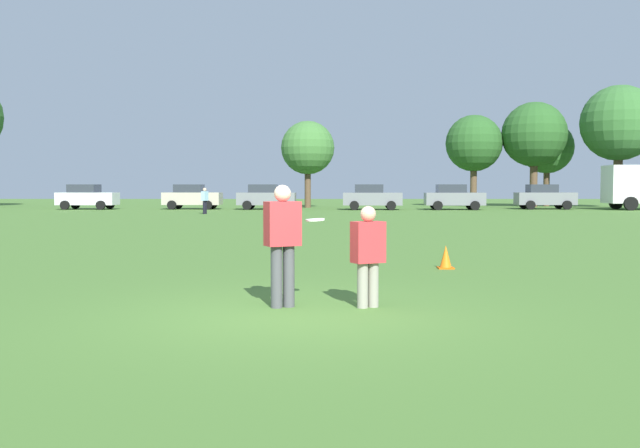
# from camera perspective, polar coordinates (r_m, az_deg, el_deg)

# --- Properties ---
(ground_plane) EXTENTS (170.15, 170.15, 0.00)m
(ground_plane) POSITION_cam_1_polar(r_m,az_deg,el_deg) (9.40, -2.25, -7.28)
(ground_plane) COLOR #47702D
(player_thrower) EXTENTS (0.54, 0.44, 1.70)m
(player_thrower) POSITION_cam_1_polar(r_m,az_deg,el_deg) (9.83, -3.03, -1.17)
(player_thrower) COLOR #4C4C51
(player_thrower) RESTS_ON ground
(player_defender) EXTENTS (0.50, 0.42, 1.41)m
(player_defender) POSITION_cam_1_polar(r_m,az_deg,el_deg) (9.84, 3.89, -2.21)
(player_defender) COLOR gray
(player_defender) RESTS_ON ground
(frisbee) EXTENTS (0.27, 0.27, 0.05)m
(frisbee) POSITION_cam_1_polar(r_m,az_deg,el_deg) (9.99, -0.40, 0.34)
(frisbee) COLOR white
(traffic_cone) EXTENTS (0.32, 0.32, 0.48)m
(traffic_cone) POSITION_cam_1_polar(r_m,az_deg,el_deg) (14.73, 10.08, -2.67)
(traffic_cone) COLOR #D8590C
(traffic_cone) RESTS_ON ground
(parked_car_near_left) EXTENTS (4.25, 2.31, 1.82)m
(parked_car_near_left) POSITION_cam_1_polar(r_m,az_deg,el_deg) (54.36, -18.25, 2.10)
(parked_car_near_left) COLOR silver
(parked_car_near_left) RESTS_ON ground
(parked_car_mid_left) EXTENTS (4.25, 2.31, 1.82)m
(parked_car_mid_left) POSITION_cam_1_polar(r_m,az_deg,el_deg) (52.94, -10.28, 2.18)
(parked_car_mid_left) COLOR #B7AD99
(parked_car_mid_left) RESTS_ON ground
(parked_car_center) EXTENTS (4.25, 2.31, 1.82)m
(parked_car_center) POSITION_cam_1_polar(r_m,az_deg,el_deg) (51.58, -4.38, 2.20)
(parked_car_center) COLOR slate
(parked_car_center) RESTS_ON ground
(parked_car_mid_right) EXTENTS (4.25, 2.31, 1.82)m
(parked_car_mid_right) POSITION_cam_1_polar(r_m,az_deg,el_deg) (50.96, 4.17, 2.19)
(parked_car_mid_right) COLOR slate
(parked_car_mid_right) RESTS_ON ground
(parked_car_near_right) EXTENTS (4.25, 2.31, 1.82)m
(parked_car_near_right) POSITION_cam_1_polar(r_m,az_deg,el_deg) (51.68, 10.71, 2.16)
(parked_car_near_right) COLOR slate
(parked_car_near_right) RESTS_ON ground
(parked_car_far_right) EXTENTS (4.25, 2.31, 1.82)m
(parked_car_far_right) POSITION_cam_1_polar(r_m,az_deg,el_deg) (54.56, 17.61, 2.11)
(parked_car_far_right) COLOR slate
(parked_car_far_right) RESTS_ON ground
(bystander_far_jogger) EXTENTS (0.40, 0.50, 1.59)m
(bystander_far_jogger) POSITION_cam_1_polar(r_m,az_deg,el_deg) (43.58, -9.26, 1.98)
(bystander_far_jogger) COLOR black
(bystander_far_jogger) RESTS_ON ground
(tree_center_elm) EXTENTS (4.19, 4.19, 6.80)m
(tree_center_elm) POSITION_cam_1_polar(r_m,az_deg,el_deg) (55.79, -1.00, 6.13)
(tree_center_elm) COLOR brown
(tree_center_elm) RESTS_ON ground
(tree_east_birch) EXTENTS (4.64, 4.64, 7.55)m
(tree_east_birch) POSITION_cam_1_polar(r_m,az_deg,el_deg) (59.87, 12.29, 6.34)
(tree_east_birch) COLOR brown
(tree_east_birch) RESTS_ON ground
(tree_east_oak) EXTENTS (5.24, 5.24, 8.52)m
(tree_east_oak) POSITION_cam_1_polar(r_m,az_deg,el_deg) (60.39, 16.87, 6.89)
(tree_east_oak) COLOR brown
(tree_east_oak) RESTS_ON ground
(tree_far_east_pine) EXTENTS (4.43, 4.43, 7.20)m
(tree_far_east_pine) POSITION_cam_1_polar(r_m,az_deg,el_deg) (62.95, 17.81, 5.88)
(tree_far_east_pine) COLOR brown
(tree_far_east_pine) RESTS_ON ground
(tree_far_west_pine) EXTENTS (5.88, 5.88, 9.56)m
(tree_far_west_pine) POSITION_cam_1_polar(r_m,az_deg,el_deg) (60.36, 22.93, 7.46)
(tree_far_west_pine) COLOR brown
(tree_far_west_pine) RESTS_ON ground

